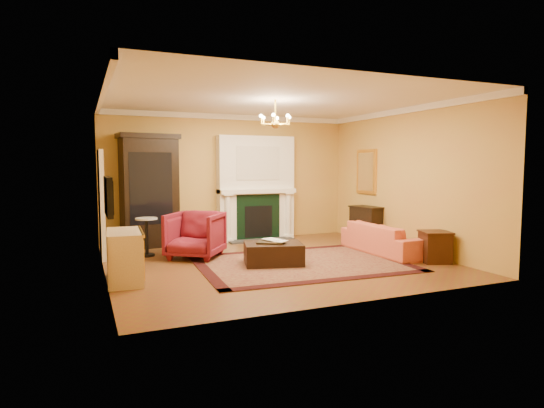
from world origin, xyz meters
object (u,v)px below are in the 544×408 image
commode (125,256)px  leather_ottoman (273,253)px  end_table (435,248)px  pedestal_table (147,234)px  coral_sofa (385,233)px  wingback_armchair (195,233)px  china_cabinet (150,193)px  console_table (367,225)px

commode → leather_ottoman: size_ratio=1.04×
end_table → leather_ottoman: 3.02m
pedestal_table → coral_sofa: 4.83m
wingback_armchair → china_cabinet: bearing=147.6°
wingback_armchair → commode: bearing=-101.2°
pedestal_table → end_table: 5.55m
china_cabinet → coral_sofa: 5.13m
pedestal_table → wingback_armchair: bearing=-32.6°
console_table → pedestal_table: bearing=165.9°
pedestal_table → end_table: (4.87, -2.67, -0.17)m
coral_sofa → console_table: (0.37, 1.20, 0.00)m
wingback_armchair → pedestal_table: 1.01m
china_cabinet → commode: 3.13m
china_cabinet → leather_ottoman: china_cabinet is taller
end_table → china_cabinet: bearing=141.6°
china_cabinet → wingback_armchair: size_ratio=2.40×
wingback_armchair → end_table: size_ratio=1.79×
pedestal_table → end_table: size_ratio=1.38×
coral_sofa → commode: bearing=92.8°
commode → end_table: 5.51m
wingback_armchair → leather_ottoman: wingback_armchair is taller
commode → console_table: 5.71m
commode → console_table: bearing=18.4°
end_table → pedestal_table: bearing=151.3°
wingback_armchair → commode: size_ratio=0.93×
pedestal_table → china_cabinet: bearing=78.3°
console_table → leather_ottoman: 3.20m
wingback_armchair → console_table: 4.08m
commode → pedestal_table: bearing=76.0°
pedestal_table → leather_ottoman: size_ratio=0.75×
wingback_armchair → coral_sofa: 3.85m
coral_sofa → leather_ottoman: bearing=91.7°
end_table → leather_ottoman: bearing=161.1°
wingback_armchair → end_table: wingback_armchair is taller
coral_sofa → end_table: coral_sofa is taller
china_cabinet → coral_sofa: size_ratio=1.14×
wingback_armchair → pedestal_table: wingback_armchair is taller
wingback_armchair → console_table: size_ratio=1.21×
console_table → leather_ottoman: console_table is taller
pedestal_table → console_table: console_table is taller
china_cabinet → end_table: china_cabinet is taller
coral_sofa → leather_ottoman: size_ratio=2.03×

